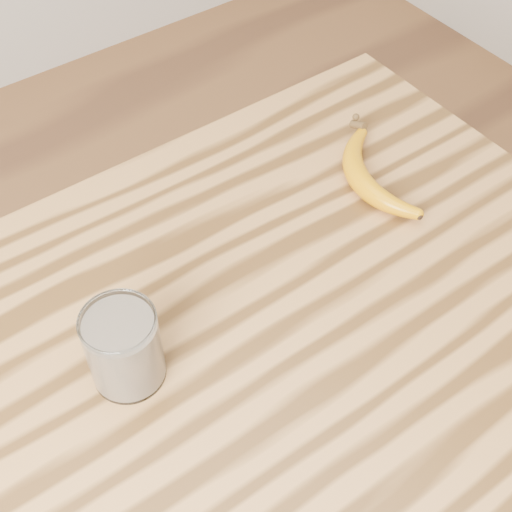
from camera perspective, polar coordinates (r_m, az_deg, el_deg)
room at (r=0.57m, az=-4.81°, el=15.77°), size 4.04×4.04×2.70m
table at (r=1.01m, az=-2.67°, el=-12.55°), size 1.20×0.80×0.90m
smoothie_glass at (r=0.86m, az=-10.52°, el=-7.26°), size 0.09×0.09×0.11m
banana at (r=1.10m, az=8.21°, el=6.12°), size 0.18×0.30×0.04m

